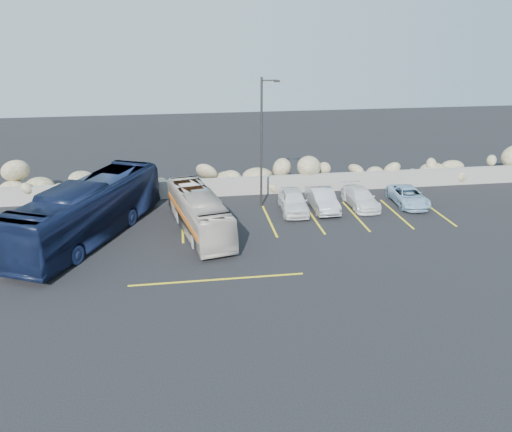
{
  "coord_description": "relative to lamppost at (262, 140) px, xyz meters",
  "views": [
    {
      "loc": [
        -2.22,
        -19.98,
        10.99
      ],
      "look_at": [
        1.35,
        4.0,
        1.52
      ],
      "focal_mm": 35.0,
      "sensor_mm": 36.0,
      "label": 1
    }
  ],
  "objects": [
    {
      "name": "car_b",
      "position": [
        3.65,
        -1.07,
        -3.65
      ],
      "size": [
        1.36,
        3.89,
        1.28
      ],
      "primitive_type": "imported",
      "rotation": [
        0.0,
        0.0,
        0.0
      ],
      "color": "#B8B8BD",
      "rests_on": "ground"
    },
    {
      "name": "tour_coach",
      "position": [
        -9.97,
        -3.53,
        -2.72
      ],
      "size": [
        7.19,
        11.38,
        3.15
      ],
      "primitive_type": "imported",
      "rotation": [
        0.0,
        0.0,
        -0.44
      ],
      "color": "#0F1834",
      "rests_on": "ground"
    },
    {
      "name": "ground",
      "position": [
        -2.56,
        -9.5,
        -4.3
      ],
      "size": [
        90.0,
        90.0,
        0.0
      ],
      "primitive_type": "plane",
      "color": "black",
      "rests_on": "ground"
    },
    {
      "name": "car_d",
      "position": [
        9.35,
        -1.02,
        -3.75
      ],
      "size": [
        2.04,
        4.05,
        1.1
      ],
      "primitive_type": "imported",
      "rotation": [
        0.0,
        0.0,
        -0.06
      ],
      "color": "#99BED9",
      "rests_on": "ground"
    },
    {
      "name": "car_a",
      "position": [
        1.77,
        -1.17,
        -3.62
      ],
      "size": [
        1.86,
        4.06,
        1.35
      ],
      "primitive_type": "imported",
      "rotation": [
        0.0,
        0.0,
        -0.07
      ],
      "color": "white",
      "rests_on": "ground"
    },
    {
      "name": "parking_lines",
      "position": [
        2.09,
        -3.93,
        -4.29
      ],
      "size": [
        18.16,
        9.36,
        0.01
      ],
      "color": "yellow",
      "rests_on": "ground"
    },
    {
      "name": "riprap_pile",
      "position": [
        -2.56,
        3.7,
        -3.0
      ],
      "size": [
        54.0,
        2.8,
        2.6
      ],
      "primitive_type": null,
      "color": "#8A7B5A",
      "rests_on": "ground"
    },
    {
      "name": "lamppost",
      "position": [
        0.0,
        0.0,
        0.0
      ],
      "size": [
        1.14,
        0.18,
        8.0
      ],
      "color": "#302E2B",
      "rests_on": "ground"
    },
    {
      "name": "vintage_bus",
      "position": [
        -4.1,
        -3.5,
        -3.15
      ],
      "size": [
        3.54,
        8.41,
        2.28
      ],
      "primitive_type": "imported",
      "rotation": [
        0.0,
        0.0,
        0.2
      ],
      "color": "beige",
      "rests_on": "ground"
    },
    {
      "name": "seawall",
      "position": [
        -2.56,
        2.5,
        -3.7
      ],
      "size": [
        60.0,
        0.4,
        1.2
      ],
      "primitive_type": "cube",
      "color": "gray",
      "rests_on": "ground"
    },
    {
      "name": "car_c",
      "position": [
        6.19,
        -0.92,
        -3.73
      ],
      "size": [
        1.67,
        3.92,
        1.13
      ],
      "primitive_type": "imported",
      "rotation": [
        0.0,
        0.0,
        0.02
      ],
      "color": "white",
      "rests_on": "ground"
    }
  ]
}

